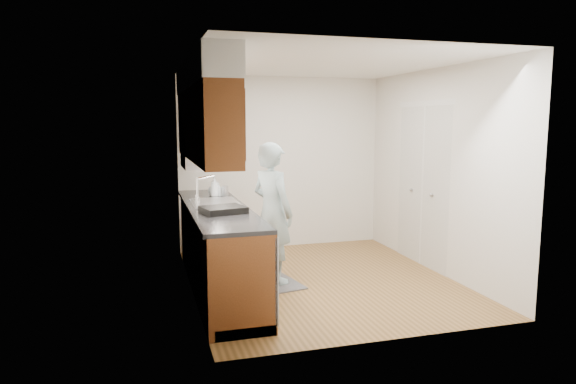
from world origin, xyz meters
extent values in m
plane|color=olive|center=(0.00, 0.00, 0.00)|extent=(3.50, 3.50, 0.00)
plane|color=white|center=(0.00, 0.00, 2.50)|extent=(3.50, 3.50, 0.00)
cube|color=silver|center=(-1.50, 0.00, 1.25)|extent=(0.02, 3.50, 2.50)
cube|color=silver|center=(1.50, 0.00, 1.25)|extent=(0.02, 3.50, 2.50)
cube|color=silver|center=(0.00, 1.75, 1.25)|extent=(3.00, 0.02, 2.50)
cube|color=brown|center=(-1.20, 0.00, 0.45)|extent=(0.60, 2.80, 0.90)
cube|color=black|center=(-1.21, 0.00, 0.92)|extent=(0.63, 2.80, 0.04)
cube|color=#B2B2B7|center=(-1.20, 0.20, 0.89)|extent=(0.48, 0.68, 0.14)
cube|color=#B2B2B7|center=(-1.20, 0.20, 0.94)|extent=(0.52, 0.72, 0.01)
cube|color=#B2B2B7|center=(-0.91, -1.10, 0.47)|extent=(0.03, 0.60, 0.80)
cube|color=brown|center=(-1.33, 0.00, 1.83)|extent=(0.33, 2.80, 0.75)
cube|color=silver|center=(-1.33, 0.00, 2.35)|extent=(0.35, 2.80, 0.30)
cube|color=#A5A5AA|center=(-1.27, 0.85, 1.37)|extent=(0.46, 0.75, 0.16)
cube|color=white|center=(1.49, 0.30, 1.02)|extent=(0.02, 1.22, 2.05)
cube|color=slate|center=(-0.57, 0.07, 0.01)|extent=(0.64, 0.91, 0.02)
imported|color=#94AFB4|center=(-0.57, 0.07, 0.93)|extent=(0.69, 0.77, 1.83)
imported|color=silver|center=(-1.14, 0.70, 1.07)|extent=(0.10, 0.10, 0.25)
imported|color=silver|center=(-1.08, 0.75, 1.02)|extent=(0.11, 0.11, 0.17)
imported|color=silver|center=(-1.14, 0.87, 1.02)|extent=(0.17, 0.17, 0.16)
cylinder|color=#A5A5AA|center=(-1.00, 0.70, 1.01)|extent=(0.08, 0.08, 0.13)
cube|color=black|center=(-1.21, -0.44, 0.97)|extent=(0.48, 0.43, 0.07)
camera|label=1|loc=(-1.99, -5.52, 1.85)|focal=32.00mm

